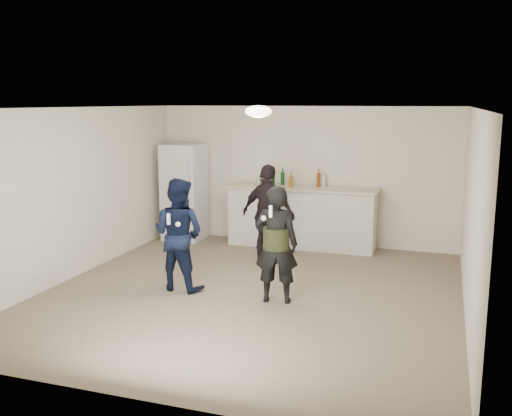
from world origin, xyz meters
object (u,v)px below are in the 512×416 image
(shaker, at_px, (259,180))
(man, at_px, (178,234))
(fridge, at_px, (185,192))
(spectator, at_px, (268,215))
(counter, at_px, (301,218))
(woman, at_px, (276,244))

(shaker, height_order, man, man)
(fridge, distance_m, spectator, 2.30)
(shaker, distance_m, man, 2.90)
(counter, xyz_separation_m, woman, (0.37, -2.88, 0.25))
(fridge, distance_m, woman, 3.85)
(counter, bearing_deg, spectator, -101.90)
(fridge, distance_m, shaker, 1.46)
(man, height_order, woman, man)
(counter, relative_size, fridge, 1.44)
(counter, bearing_deg, woman, -82.58)
(man, xyz_separation_m, spectator, (0.80, 1.60, 0.02))
(shaker, distance_m, woman, 3.20)
(fridge, height_order, spectator, fridge)
(woman, bearing_deg, fridge, -57.32)
(counter, height_order, spectator, spectator)
(man, bearing_deg, spectator, -110.51)
(fridge, height_order, shaker, fridge)
(fridge, bearing_deg, spectator, -29.31)
(fridge, bearing_deg, man, -66.22)
(counter, height_order, shaker, shaker)
(shaker, bearing_deg, fridge, -174.67)
(fridge, relative_size, shaker, 10.59)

